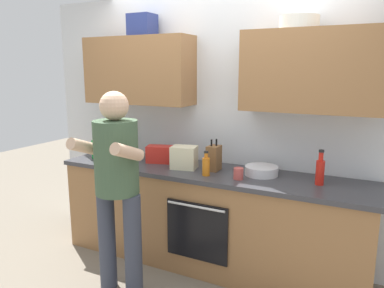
{
  "coord_description": "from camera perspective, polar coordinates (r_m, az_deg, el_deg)",
  "views": [
    {
      "loc": [
        1.34,
        -2.93,
        1.79
      ],
      "look_at": [
        -0.1,
        -0.1,
        1.15
      ],
      "focal_mm": 34.81,
      "sensor_mm": 36.0,
      "label": 1
    }
  ],
  "objects": [
    {
      "name": "mixing_bowl",
      "position": [
        3.24,
        10.6,
        -4.03
      ],
      "size": [
        0.28,
        0.28,
        0.08
      ],
      "primitive_type": "cylinder",
      "color": "silver",
      "rests_on": "counter"
    },
    {
      "name": "bottle_juice",
      "position": [
        3.16,
        2.16,
        -3.33
      ],
      "size": [
        0.07,
        0.07,
        0.21
      ],
      "color": "orange",
      "rests_on": "counter"
    },
    {
      "name": "bottle_soda",
      "position": [
        3.89,
        -14.64,
        -0.67
      ],
      "size": [
        0.07,
        0.07,
        0.24
      ],
      "color": "#198C33",
      "rests_on": "counter"
    },
    {
      "name": "bottle_soy",
      "position": [
        3.63,
        -12.36,
        -1.55
      ],
      "size": [
        0.07,
        0.07,
        0.23
      ],
      "color": "black",
      "rests_on": "counter"
    },
    {
      "name": "grocery_bag_crisps",
      "position": [
        3.61,
        -4.96,
        -1.56
      ],
      "size": [
        0.28,
        0.21,
        0.16
      ],
      "primitive_type": "cube",
      "rotation": [
        0.0,
        0.0,
        0.3
      ],
      "color": "red",
      "rests_on": "counter"
    },
    {
      "name": "bottle_oil",
      "position": [
        3.83,
        -9.52,
        -0.42
      ],
      "size": [
        0.07,
        0.07,
        0.29
      ],
      "color": "olive",
      "rests_on": "counter"
    },
    {
      "name": "person_standing",
      "position": [
        2.95,
        -11.47,
        -5.12
      ],
      "size": [
        0.49,
        0.45,
        1.63
      ],
      "color": "#383D4C",
      "rests_on": "ground"
    },
    {
      "name": "cup_ceramic",
      "position": [
        3.09,
        7.13,
        -4.52
      ],
      "size": [
        0.08,
        0.08,
        0.1
      ],
      "primitive_type": "cylinder",
      "color": "#BF4C47",
      "rests_on": "counter"
    },
    {
      "name": "back_wall_unit",
      "position": [
        3.48,
        4.33,
        6.48
      ],
      "size": [
        4.0,
        0.38,
        2.5
      ],
      "color": "silver",
      "rests_on": "ground"
    },
    {
      "name": "knife_block",
      "position": [
        3.32,
        3.36,
        -2.15
      ],
      "size": [
        0.1,
        0.14,
        0.28
      ],
      "color": "brown",
      "rests_on": "counter"
    },
    {
      "name": "grocery_bag_rice",
      "position": [
        3.38,
        -1.22,
        -2.08
      ],
      "size": [
        0.25,
        0.21,
        0.21
      ],
      "primitive_type": "cube",
      "rotation": [
        0.0,
        0.0,
        0.2
      ],
      "color": "beige",
      "rests_on": "counter"
    },
    {
      "name": "counter",
      "position": [
        3.49,
        2.3,
        -11.19
      ],
      "size": [
        2.84,
        0.67,
        0.9
      ],
      "color": "olive",
      "rests_on": "ground"
    },
    {
      "name": "bottle_vinegar",
      "position": [
        3.83,
        -13.48,
        -1.01
      ],
      "size": [
        0.05,
        0.05,
        0.22
      ],
      "color": "brown",
      "rests_on": "counter"
    },
    {
      "name": "ground_plane",
      "position": [
        3.68,
        2.25,
        -17.68
      ],
      "size": [
        12.0,
        12.0,
        0.0
      ],
      "primitive_type": "plane",
      "color": "#756B5B"
    },
    {
      "name": "bottle_hotsauce",
      "position": [
        3.07,
        19.03,
        -3.87
      ],
      "size": [
        0.07,
        0.07,
        0.28
      ],
      "color": "red",
      "rests_on": "counter"
    }
  ]
}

